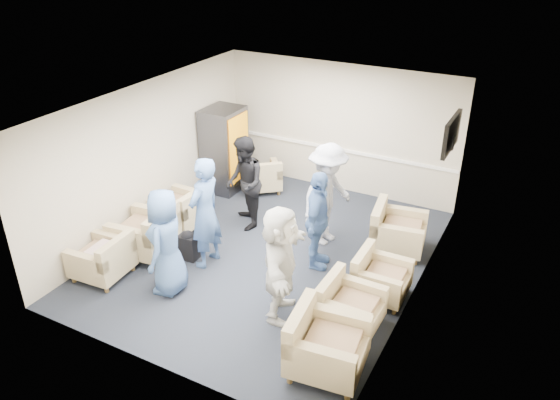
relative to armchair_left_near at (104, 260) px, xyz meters
The scene contains 25 objects.
floor 2.73m from the armchair_left_near, 42.23° to the left, with size 6.00×6.00×0.00m, color black.
ceiling 3.60m from the armchair_left_near, 42.23° to the left, with size 6.00×6.00×0.00m, color silver.
back_wall 5.32m from the armchair_left_near, 67.42° to the left, with size 5.00×0.02×2.70m, color beige.
front_wall 2.54m from the armchair_left_near, 30.52° to the right, with size 5.00×0.02×2.70m, color beige.
left_wall 2.15m from the armchair_left_near, 105.26° to the left, with size 0.02×6.00×2.70m, color beige.
right_wall 4.96m from the armchair_left_near, 21.99° to the left, with size 0.02×6.00×2.70m, color beige.
chair_rail 5.23m from the armchair_left_near, 67.34° to the left, with size 4.98×0.04×0.06m, color white.
tv 5.98m from the armchair_left_near, 39.17° to the left, with size 0.10×1.00×0.58m.
armchair_left_near is the anchor object (origin of this frame).
armchair_left_mid 0.89m from the armchair_left_near, 80.57° to the left, with size 1.02×1.02×0.74m.
armchair_left_far 1.91m from the armchair_left_near, 86.42° to the left, with size 0.87×0.87×0.68m.
armchair_right_near 3.93m from the armchair_left_near, ahead, with size 1.02×1.02×0.73m.
armchair_right_midnear 3.95m from the armchair_left_near, 10.27° to the left, with size 0.81×0.81×0.64m.
armchair_right_midfar 4.34m from the armchair_left_near, 21.56° to the left, with size 0.78×0.78×0.62m.
armchair_right_far 4.88m from the armchair_left_near, 37.89° to the left, with size 1.01×1.01×0.71m.
armchair_corner 3.99m from the armchair_left_near, 80.56° to the left, with size 1.10×1.10×0.62m.
vending_machine 3.74m from the armchair_left_near, 91.38° to the left, with size 0.72×0.84×1.78m.
backpack 1.37m from the armchair_left_near, 51.33° to the left, with size 0.33×0.24×0.54m.
pillow 0.17m from the armchair_left_near, 149.34° to the right, with size 0.46×0.35×0.13m, color beige.
person_front_left 1.26m from the armchair_left_near, 11.95° to the left, with size 0.84×0.54×1.71m, color #41649E.
person_mid_left 1.77m from the armchair_left_near, 42.55° to the left, with size 0.69×0.46×1.91m, color #41649E.
person_back_left 2.80m from the armchair_left_near, 65.92° to the left, with size 0.85×0.67×1.76m, color black.
person_back_right 3.85m from the armchair_left_near, 45.03° to the left, with size 1.20×0.69×1.86m, color silver.
person_mid_right 3.47m from the armchair_left_near, 33.67° to the left, with size 1.00×0.41×1.70m, color #41649E.
person_front_right 3.02m from the armchair_left_near, ahead, with size 1.63×0.52×1.76m, color silver.
Camera 1 is at (3.91, -6.96, 5.16)m, focal length 35.00 mm.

